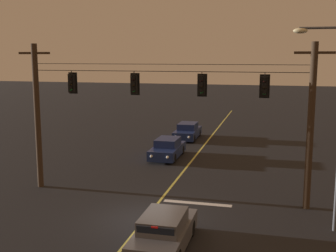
{
  "coord_description": "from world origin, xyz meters",
  "views": [
    {
      "loc": [
        5.38,
        -17.37,
        7.23
      ],
      "look_at": [
        0.0,
        4.17,
        3.55
      ],
      "focal_mm": 45.63,
      "sensor_mm": 36.0,
      "label": 1
    }
  ],
  "objects_px": {
    "traffic_light_leftmost": "(72,83)",
    "traffic_light_left_inner": "(134,84)",
    "traffic_light_centre": "(202,85)",
    "car_oncoming_lead": "(167,149)",
    "traffic_light_right_inner": "(265,86)",
    "car_waiting_near_lane": "(164,232)",
    "street_lamp_corner": "(334,111)",
    "car_oncoming_trailing": "(188,131)"
  },
  "relations": [
    {
      "from": "traffic_light_leftmost",
      "to": "car_waiting_near_lane",
      "type": "relative_size",
      "value": 0.28
    },
    {
      "from": "traffic_light_leftmost",
      "to": "car_oncoming_trailing",
      "type": "xyz_separation_m",
      "value": [
        3.09,
        15.59,
        -5.15
      ]
    },
    {
      "from": "car_oncoming_lead",
      "to": "traffic_light_centre",
      "type": "bearing_deg",
      "value": -65.47
    },
    {
      "from": "car_oncoming_trailing",
      "to": "street_lamp_corner",
      "type": "relative_size",
      "value": 0.53
    },
    {
      "from": "traffic_light_left_inner",
      "to": "car_oncoming_lead",
      "type": "height_order",
      "value": "traffic_light_left_inner"
    },
    {
      "from": "traffic_light_centre",
      "to": "street_lamp_corner",
      "type": "relative_size",
      "value": 0.14
    },
    {
      "from": "traffic_light_left_inner",
      "to": "car_oncoming_lead",
      "type": "distance_m",
      "value": 9.82
    },
    {
      "from": "car_waiting_near_lane",
      "to": "car_oncoming_trailing",
      "type": "relative_size",
      "value": 0.98
    },
    {
      "from": "traffic_light_centre",
      "to": "traffic_light_right_inner",
      "type": "xyz_separation_m",
      "value": [
        2.98,
        0.0,
        0.0
      ]
    },
    {
      "from": "traffic_light_leftmost",
      "to": "street_lamp_corner",
      "type": "distance_m",
      "value": 12.96
    },
    {
      "from": "traffic_light_leftmost",
      "to": "car_waiting_near_lane",
      "type": "xyz_separation_m",
      "value": [
        6.5,
        -5.8,
        -5.15
      ]
    },
    {
      "from": "traffic_light_right_inner",
      "to": "car_oncoming_lead",
      "type": "xyz_separation_m",
      "value": [
        -6.8,
        8.36,
        -5.15
      ]
    },
    {
      "from": "traffic_light_left_inner",
      "to": "traffic_light_centre",
      "type": "height_order",
      "value": "same"
    },
    {
      "from": "traffic_light_right_inner",
      "to": "car_waiting_near_lane",
      "type": "bearing_deg",
      "value": -120.28
    },
    {
      "from": "car_waiting_near_lane",
      "to": "car_oncoming_trailing",
      "type": "height_order",
      "value": "same"
    },
    {
      "from": "traffic_light_centre",
      "to": "traffic_light_leftmost",
      "type": "bearing_deg",
      "value": 180.0
    },
    {
      "from": "traffic_light_leftmost",
      "to": "traffic_light_centre",
      "type": "relative_size",
      "value": 1.0
    },
    {
      "from": "traffic_light_left_inner",
      "to": "car_waiting_near_lane",
      "type": "bearing_deg",
      "value": -62.26
    },
    {
      "from": "traffic_light_centre",
      "to": "traffic_light_right_inner",
      "type": "distance_m",
      "value": 2.98
    },
    {
      "from": "traffic_light_centre",
      "to": "street_lamp_corner",
      "type": "xyz_separation_m",
      "value": [
        5.8,
        -2.48,
        -0.77
      ]
    },
    {
      "from": "traffic_light_left_inner",
      "to": "car_oncoming_trailing",
      "type": "height_order",
      "value": "traffic_light_left_inner"
    },
    {
      "from": "traffic_light_leftmost",
      "to": "traffic_light_centre",
      "type": "height_order",
      "value": "same"
    },
    {
      "from": "street_lamp_corner",
      "to": "car_oncoming_lead",
      "type": "bearing_deg",
      "value": 131.57
    },
    {
      "from": "traffic_light_leftmost",
      "to": "traffic_light_centre",
      "type": "bearing_deg",
      "value": 0.0
    },
    {
      "from": "traffic_light_leftmost",
      "to": "traffic_light_left_inner",
      "type": "xyz_separation_m",
      "value": [
        3.44,
        0.0,
        0.0
      ]
    },
    {
      "from": "traffic_light_leftmost",
      "to": "traffic_light_centre",
      "type": "distance_m",
      "value": 6.9
    },
    {
      "from": "traffic_light_centre",
      "to": "traffic_light_left_inner",
      "type": "bearing_deg",
      "value": 180.0
    },
    {
      "from": "car_oncoming_lead",
      "to": "car_oncoming_trailing",
      "type": "distance_m",
      "value": 7.24
    },
    {
      "from": "traffic_light_left_inner",
      "to": "traffic_light_right_inner",
      "type": "bearing_deg",
      "value": 0.0
    },
    {
      "from": "car_waiting_near_lane",
      "to": "traffic_light_left_inner",
      "type": "bearing_deg",
      "value": 117.74
    },
    {
      "from": "traffic_light_centre",
      "to": "car_oncoming_lead",
      "type": "height_order",
      "value": "traffic_light_centre"
    },
    {
      "from": "traffic_light_right_inner",
      "to": "car_waiting_near_lane",
      "type": "height_order",
      "value": "traffic_light_right_inner"
    },
    {
      "from": "traffic_light_leftmost",
      "to": "traffic_light_left_inner",
      "type": "height_order",
      "value": "same"
    },
    {
      "from": "traffic_light_left_inner",
      "to": "traffic_light_centre",
      "type": "xyz_separation_m",
      "value": [
        3.46,
        0.0,
        0.0
      ]
    },
    {
      "from": "car_oncoming_lead",
      "to": "car_waiting_near_lane",
      "type": "bearing_deg",
      "value": -76.46
    },
    {
      "from": "traffic_light_left_inner",
      "to": "street_lamp_corner",
      "type": "bearing_deg",
      "value": -15.01
    },
    {
      "from": "car_oncoming_lead",
      "to": "traffic_light_right_inner",
      "type": "bearing_deg",
      "value": -50.87
    },
    {
      "from": "traffic_light_centre",
      "to": "car_oncoming_lead",
      "type": "bearing_deg",
      "value": 114.53
    },
    {
      "from": "car_waiting_near_lane",
      "to": "car_oncoming_lead",
      "type": "bearing_deg",
      "value": 103.54
    },
    {
      "from": "traffic_light_centre",
      "to": "car_waiting_near_lane",
      "type": "height_order",
      "value": "traffic_light_centre"
    },
    {
      "from": "traffic_light_right_inner",
      "to": "car_oncoming_lead",
      "type": "bearing_deg",
      "value": 129.13
    },
    {
      "from": "traffic_light_right_inner",
      "to": "traffic_light_left_inner",
      "type": "bearing_deg",
      "value": 180.0
    }
  ]
}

